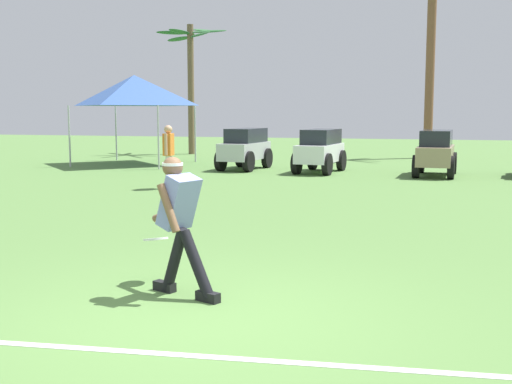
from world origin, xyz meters
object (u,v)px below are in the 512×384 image
at_px(parked_car_slot_c, 436,151).
at_px(event_tent, 134,90).
at_px(frisbee_thrower, 179,219).
at_px(teammate_near_sideline, 169,151).
at_px(frisbee_in_flight, 156,239).
at_px(parked_car_slot_b, 320,149).
at_px(palm_tree_left_of_centre, 430,51).
at_px(palm_tree_far_left, 191,71).
at_px(parked_car_slot_a, 245,147).

bearing_deg(parked_car_slot_c, event_tent, 172.68).
distance_m(frisbee_thrower, teammate_near_sideline, 9.32).
distance_m(frisbee_in_flight, parked_car_slot_b, 13.39).
distance_m(frisbee_thrower, palm_tree_left_of_centre, 21.52).
bearing_deg(palm_tree_left_of_centre, palm_tree_far_left, -178.19).
bearing_deg(frisbee_thrower, event_tent, 118.00).
bearing_deg(palm_tree_far_left, frisbee_in_flight, -69.44).
relative_size(frisbee_thrower, parked_car_slot_a, 0.58).
relative_size(teammate_near_sideline, parked_car_slot_b, 0.63).
distance_m(frisbee_in_flight, event_tent, 16.56).
relative_size(parked_car_slot_c, palm_tree_far_left, 0.43).
distance_m(frisbee_thrower, frisbee_in_flight, 0.68).
bearing_deg(event_tent, frisbee_thrower, -62.00).
bearing_deg(parked_car_slot_a, frisbee_in_flight, -77.13).
relative_size(parked_car_slot_a, event_tent, 0.71).
height_order(parked_car_slot_b, parked_car_slot_c, same).
bearing_deg(palm_tree_left_of_centre, parked_car_slot_b, -112.88).
bearing_deg(palm_tree_left_of_centre, teammate_near_sideline, -115.07).
bearing_deg(frisbee_thrower, frisbee_in_flight, 138.81).
height_order(palm_tree_far_left, palm_tree_left_of_centre, palm_tree_left_of_centre).
bearing_deg(frisbee_in_flight, event_tent, 117.24).
relative_size(frisbee_in_flight, parked_car_slot_b, 0.16).
xyz_separation_m(parked_car_slot_a, palm_tree_left_of_centre, (5.67, 6.98, 3.56)).
relative_size(frisbee_in_flight, parked_car_slot_a, 0.16).
xyz_separation_m(parked_car_slot_b, event_tent, (-6.94, 1.22, 1.91)).
height_order(teammate_near_sideline, parked_car_slot_c, teammate_near_sideline).
relative_size(frisbee_thrower, parked_car_slot_b, 0.58).
xyz_separation_m(teammate_near_sideline, palm_tree_far_left, (-4.28, 12.31, 2.73)).
height_order(parked_car_slot_a, palm_tree_far_left, palm_tree_far_left).
height_order(palm_tree_far_left, event_tent, palm_tree_far_left).
xyz_separation_m(frisbee_thrower, palm_tree_far_left, (-8.11, 20.81, 2.87)).
distance_m(frisbee_in_flight, palm_tree_left_of_centre, 21.23).
xyz_separation_m(frisbee_thrower, teammate_near_sideline, (-3.84, 8.50, 0.14)).
relative_size(frisbee_in_flight, palm_tree_left_of_centre, 0.05).
bearing_deg(frisbee_thrower, palm_tree_left_of_centre, 84.40).
relative_size(palm_tree_left_of_centre, event_tent, 2.09).
relative_size(teammate_near_sideline, parked_car_slot_c, 0.64).
distance_m(parked_car_slot_a, parked_car_slot_c, 6.06).
height_order(frisbee_in_flight, palm_tree_left_of_centre, palm_tree_left_of_centre).
height_order(frisbee_in_flight, parked_car_slot_b, parked_car_slot_b).
distance_m(frisbee_thrower, parked_car_slot_a, 14.60).
height_order(parked_car_slot_a, parked_car_slot_c, same).
relative_size(frisbee_in_flight, parked_car_slot_c, 0.16).
xyz_separation_m(parked_car_slot_b, palm_tree_far_left, (-7.08, 7.03, 2.95)).
bearing_deg(event_tent, parked_car_slot_b, -10.00).
relative_size(frisbee_in_flight, palm_tree_far_left, 0.07).
bearing_deg(parked_car_slot_b, frisbee_in_flight, -87.54).
height_order(frisbee_thrower, palm_tree_far_left, palm_tree_far_left).
xyz_separation_m(teammate_near_sideline, parked_car_slot_b, (2.81, 5.28, -0.22)).
relative_size(frisbee_thrower, palm_tree_left_of_centre, 0.20).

